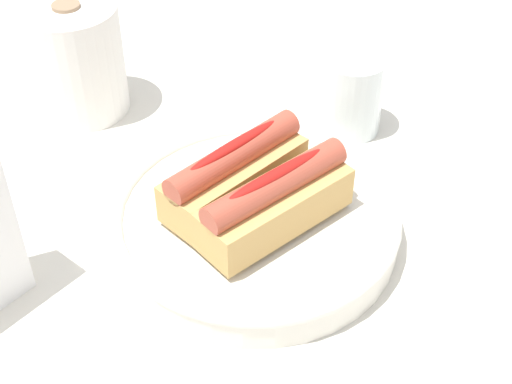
% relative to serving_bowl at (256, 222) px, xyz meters
% --- Properties ---
extents(ground_plane, '(2.40, 2.40, 0.00)m').
position_rel_serving_bowl_xyz_m(ground_plane, '(-0.01, -0.01, -0.02)').
color(ground_plane, silver).
extents(serving_bowl, '(0.27, 0.27, 0.04)m').
position_rel_serving_bowl_xyz_m(serving_bowl, '(0.00, 0.00, 0.00)').
color(serving_bowl, silver).
rests_on(serving_bowl, ground_plane).
extents(hotdog_front, '(0.16, 0.08, 0.06)m').
position_rel_serving_bowl_xyz_m(hotdog_front, '(-0.00, -0.03, 0.05)').
color(hotdog_front, tan).
rests_on(hotdog_front, serving_bowl).
extents(hotdog_back, '(0.15, 0.07, 0.06)m').
position_rel_serving_bowl_xyz_m(hotdog_back, '(0.00, 0.03, 0.05)').
color(hotdog_back, tan).
rests_on(hotdog_back, serving_bowl).
extents(water_glass, '(0.07, 0.07, 0.09)m').
position_rel_serving_bowl_xyz_m(water_glass, '(0.21, 0.03, 0.02)').
color(water_glass, white).
rests_on(water_glass, ground_plane).
extents(paper_towel_roll, '(0.11, 0.11, 0.13)m').
position_rel_serving_bowl_xyz_m(paper_towel_roll, '(0.05, 0.30, 0.04)').
color(paper_towel_roll, white).
rests_on(paper_towel_roll, ground_plane).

